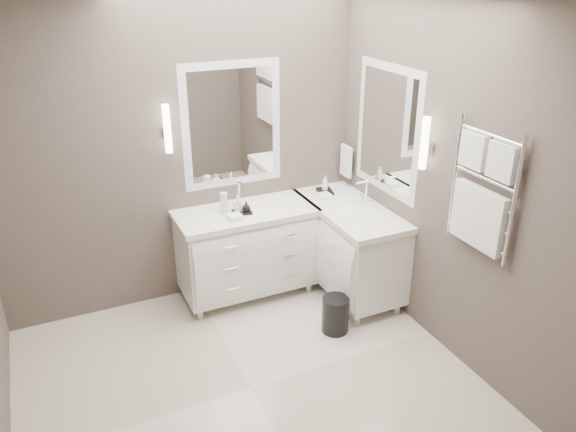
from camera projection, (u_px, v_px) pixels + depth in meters
name	position (u px, v px, depth m)	size (l,w,h in m)	color
floor	(251.00, 389.00, 4.09)	(3.20, 3.00, 0.01)	beige
wall_back	(183.00, 153.00, 4.78)	(3.20, 0.01, 2.70)	#524741
wall_front	(377.00, 360.00, 2.29)	(3.20, 0.01, 2.70)	#524741
wall_right	(448.00, 182.00, 4.15)	(0.01, 3.00, 2.70)	#524741
vanity_back	(247.00, 247.00, 5.08)	(1.24, 0.59, 0.97)	white
vanity_right	(349.00, 243.00, 5.14)	(0.59, 1.24, 0.97)	white
mirror_back	(232.00, 125.00, 4.86)	(0.90, 0.02, 1.10)	white
mirror_right	(387.00, 130.00, 4.72)	(0.02, 0.90, 1.10)	white
sconce_back	(167.00, 130.00, 4.57)	(0.06, 0.06, 0.40)	white
sconce_right	(424.00, 144.00, 4.20)	(0.06, 0.06, 0.40)	white
towel_bar_corner	(346.00, 160.00, 5.35)	(0.03, 0.22, 0.30)	white
towel_ladder	(482.00, 197.00, 3.78)	(0.06, 0.58, 0.90)	white
waste_bin	(335.00, 314.00, 4.67)	(0.23, 0.23, 0.32)	black
amenity_tray_back	(242.00, 212.00, 4.86)	(0.16, 0.12, 0.02)	black
amenity_tray_right	(325.00, 191.00, 5.30)	(0.13, 0.18, 0.03)	black
water_bottle	(224.00, 203.00, 4.84)	(0.06, 0.06, 0.19)	silver
soap_bottle_a	(238.00, 203.00, 4.83)	(0.06, 0.06, 0.14)	white
soap_bottle_b	(246.00, 207.00, 4.83)	(0.07, 0.07, 0.09)	black
soap_bottle_c	(325.00, 183.00, 5.27)	(0.05, 0.06, 0.14)	white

